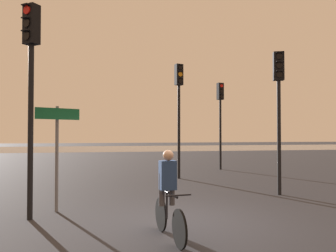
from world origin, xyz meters
The scene contains 8 objects.
ground_plane centered at (0.00, 0.00, 0.00)m, with size 120.00×120.00×0.00m, color #28282D.
water_strip centered at (0.00, 35.30, 0.00)m, with size 80.00×16.00×0.01m, color slate.
traffic_light_near_right centered at (3.61, 2.60, 3.13)m, with size 0.38×0.40×4.51m.
traffic_light_near_left centered at (-3.41, 0.90, 3.34)m, with size 0.40×0.42×4.84m.
traffic_light_center centered at (1.31, 6.79, 3.38)m, with size 0.37×0.39×4.90m.
traffic_light_far_right centered at (4.25, 9.80, 3.21)m, with size 0.37×0.39×4.63m.
direction_sign_post centered at (-2.93, 1.54, 1.70)m, with size 0.99×0.54×2.60m.
cyclist centered at (-0.60, -0.94, 0.82)m, with size 0.47×1.70×1.62m.
Camera 1 is at (-1.71, -6.89, 1.93)m, focal length 35.00 mm.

